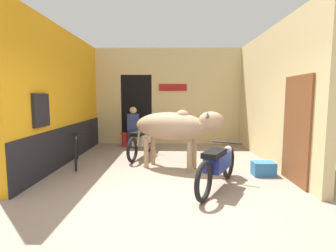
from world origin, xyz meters
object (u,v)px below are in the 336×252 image
at_px(cow, 175,126).
at_px(bicycle, 76,150).
at_px(motorcycle_near, 218,165).
at_px(crate, 263,169).
at_px(plastic_stool, 125,139).
at_px(motorcycle_far, 142,141).
at_px(shopkeeper_seated, 133,126).

xyz_separation_m(cow, bicycle, (-2.32, 0.31, -0.59)).
height_order(motorcycle_near, crate, motorcycle_near).
xyz_separation_m(cow, plastic_stool, (-1.58, 2.61, -0.72)).
xyz_separation_m(plastic_stool, crate, (3.39, -3.10, -0.10)).
xyz_separation_m(bicycle, plastic_stool, (0.74, 2.30, -0.12)).
bearing_deg(plastic_stool, crate, -42.39).
relative_size(motorcycle_far, crate, 4.39).
distance_m(motorcycle_far, shopkeeper_seated, 1.42).
relative_size(shopkeeper_seated, plastic_stool, 2.92).
xyz_separation_m(motorcycle_near, motorcycle_far, (-1.61, 2.45, -0.01)).
bearing_deg(cow, plastic_stool, 121.20).
bearing_deg(shopkeeper_seated, crate, -43.94).
distance_m(motorcycle_near, crate, 1.36).
bearing_deg(shopkeeper_seated, bicycle, -115.02).
relative_size(motorcycle_far, bicycle, 1.14).
height_order(cow, motorcycle_near, cow).
height_order(bicycle, shopkeeper_seated, shopkeeper_seated).
height_order(plastic_stool, crate, plastic_stool).
bearing_deg(cow, shopkeeper_seated, 117.31).
distance_m(cow, plastic_stool, 3.13).
relative_size(shopkeeper_seated, crate, 2.92).
bearing_deg(motorcycle_near, cow, 120.10).
xyz_separation_m(motorcycle_far, plastic_stool, (-0.70, 1.43, -0.19)).
height_order(cow, bicycle, cow).
height_order(cow, crate, cow).
height_order(cow, motorcycle_far, cow).
relative_size(cow, bicycle, 1.21).
distance_m(cow, motorcycle_far, 1.56).
height_order(bicycle, crate, bicycle).
bearing_deg(plastic_stool, motorcycle_near, -59.16).
distance_m(motorcycle_far, plastic_stool, 1.60).
distance_m(shopkeeper_seated, crate, 4.35).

